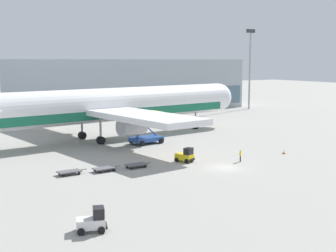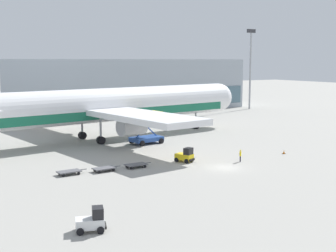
% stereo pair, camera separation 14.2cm
% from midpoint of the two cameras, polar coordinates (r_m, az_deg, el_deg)
% --- Properties ---
extents(ground_plane, '(400.00, 400.00, 0.00)m').
position_cam_midpoint_polar(ground_plane, '(61.24, 6.92, -5.05)').
color(ground_plane, '#9E9B93').
extents(terminal_building, '(90.00, 18.20, 14.00)m').
position_cam_midpoint_polar(terminal_building, '(125.11, -9.72, 4.81)').
color(terminal_building, '#9EA8B2').
rests_on(terminal_building, ground_plane).
extents(light_mast, '(2.80, 0.50, 22.32)m').
position_cam_midpoint_polar(light_mast, '(134.51, 10.05, 7.58)').
color(light_mast, '#9EA0A5').
rests_on(light_mast, ground_plane).
extents(airplane_main, '(57.91, 48.64, 17.00)m').
position_cam_midpoint_polar(airplane_main, '(81.91, -7.31, 2.39)').
color(airplane_main, white).
rests_on(airplane_main, ground_plane).
extents(scissor_lift_loader, '(5.55, 3.97, 5.31)m').
position_cam_midpoint_polar(scissor_lift_loader, '(77.75, -2.60, -0.68)').
color(scissor_lift_loader, '#284C99').
rests_on(scissor_lift_loader, ground_plane).
extents(baggage_tug_foreground, '(2.43, 2.80, 2.00)m').
position_cam_midpoint_polar(baggage_tug_foreground, '(63.99, 2.19, -3.63)').
color(baggage_tug_foreground, yellow).
rests_on(baggage_tug_foreground, ground_plane).
extents(baggage_tug_mid, '(2.76, 2.27, 2.00)m').
position_cam_midpoint_polar(baggage_tug_mid, '(39.18, -9.13, -11.35)').
color(baggage_tug_mid, silver).
rests_on(baggage_tug_mid, ground_plane).
extents(baggage_dolly_lead, '(3.74, 1.65, 0.48)m').
position_cam_midpoint_polar(baggage_dolly_lead, '(58.23, -11.89, -5.46)').
color(baggage_dolly_lead, '#56565B').
rests_on(baggage_dolly_lead, ground_plane).
extents(baggage_dolly_second, '(3.74, 1.65, 0.48)m').
position_cam_midpoint_polar(baggage_dolly_second, '(59.19, -7.71, -5.14)').
color(baggage_dolly_second, '#56565B').
rests_on(baggage_dolly_second, ground_plane).
extents(baggage_dolly_third, '(3.74, 1.65, 0.48)m').
position_cam_midpoint_polar(baggage_dolly_third, '(60.80, -3.86, -4.73)').
color(baggage_dolly_third, '#56565B').
rests_on(baggage_dolly_third, ground_plane).
extents(ground_crew_near, '(0.44, 0.42, 1.68)m').
position_cam_midpoint_polar(ground_crew_near, '(64.78, 8.87, -3.48)').
color(ground_crew_near, black).
rests_on(ground_crew_near, ground_plane).
extents(traffic_cone_near, '(0.40, 0.40, 0.59)m').
position_cam_midpoint_polar(traffic_cone_near, '(71.62, 14.00, -3.08)').
color(traffic_cone_near, black).
rests_on(traffic_cone_near, ground_plane).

